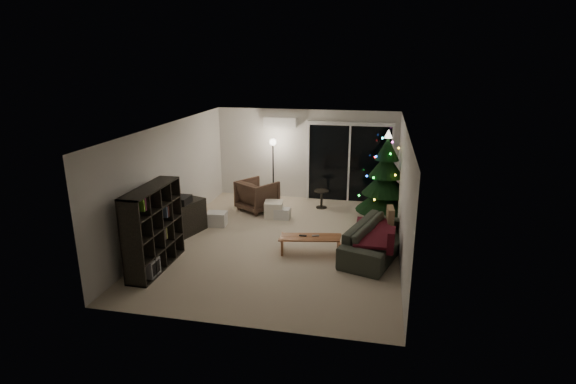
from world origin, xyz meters
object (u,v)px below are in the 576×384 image
armchair (257,195)px  coffee_table (310,245)px  media_cabinet (182,219)px  sofa (377,239)px  christmas_tree (386,176)px  bookshelf (144,227)px

armchair → coffee_table: size_ratio=0.72×
armchair → coffee_table: armchair is taller
media_cabinet → sofa: media_cabinet is taller
sofa → christmas_tree: 2.22m
sofa → coffee_table: 1.36m
media_cabinet → sofa: size_ratio=0.54×
media_cabinet → christmas_tree: 4.88m
armchair → sofa: 3.79m
armchair → media_cabinet: bearing=92.6°
bookshelf → armchair: (1.19, 3.63, -0.40)m
coffee_table → christmas_tree: 2.93m
sofa → coffee_table: (-1.32, -0.30, -0.13)m
bookshelf → armchair: bookshelf is taller
media_cabinet → christmas_tree: christmas_tree is taller
bookshelf → armchair: bearing=51.7°
christmas_tree → armchair: bearing=178.3°
bookshelf → christmas_tree: christmas_tree is taller
media_cabinet → sofa: (4.30, -0.14, -0.05)m
media_cabinet → armchair: size_ratio=1.36×
sofa → christmas_tree: size_ratio=0.99×
sofa → christmas_tree: bearing=14.1°
media_cabinet → coffee_table: 3.01m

